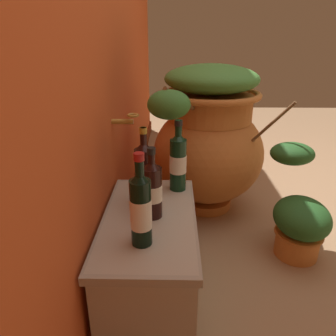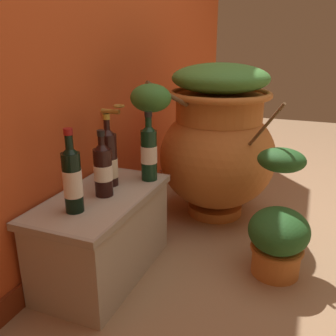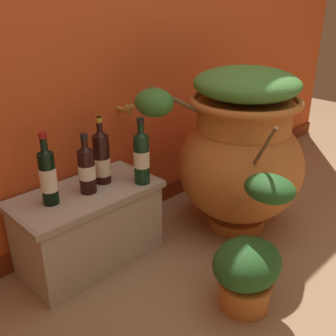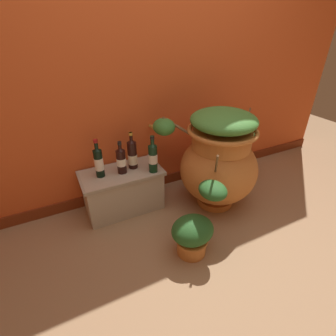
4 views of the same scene
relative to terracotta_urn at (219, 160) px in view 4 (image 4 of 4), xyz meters
name	(u,v)px [view 4 (image 4 of 4)]	position (x,y,z in m)	size (l,w,h in m)	color
ground_plane	(219,263)	(-0.38, -0.60, -0.46)	(7.00, 7.00, 0.00)	#9E7A56
back_wall	(147,49)	(-0.38, 0.60, 0.84)	(4.40, 0.33, 2.60)	#D15123
terracotta_urn	(219,160)	(0.00, 0.00, 0.00)	(1.12, 0.84, 0.90)	#C17033
stone_ledge	(123,189)	(-0.79, 0.31, -0.25)	(0.69, 0.37, 0.38)	#B2A893
wine_bottle_left	(99,161)	(-0.95, 0.32, 0.07)	(0.07, 0.07, 0.33)	black
wine_bottle_middle	(153,156)	(-0.53, 0.19, 0.07)	(0.08, 0.08, 0.33)	black
wine_bottle_right	(121,159)	(-0.78, 0.29, 0.05)	(0.08, 0.08, 0.28)	black
wine_bottle_back	(132,154)	(-0.66, 0.33, 0.06)	(0.08, 0.08, 0.33)	black
potted_shrub	(192,235)	(-0.50, -0.42, -0.28)	(0.31, 0.27, 0.31)	#C17033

